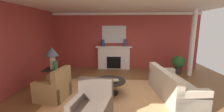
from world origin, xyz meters
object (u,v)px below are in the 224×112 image
object	(u,v)px
armchair_near_window	(54,89)
table_lamp	(52,54)
armchair_facing_fireplace	(92,111)
side_table	(54,77)
vase_on_side_table	(56,65)
fireplace	(114,58)
mantel_mirror	(114,34)
vase_mantel_left	(103,43)
potted_plant	(178,63)
vase_mantel_right	(125,43)
coffee_table	(110,84)
sofa	(172,87)

from	to	relation	value
armchair_near_window	table_lamp	world-z (taller)	table_lamp
armchair_facing_fireplace	table_lamp	bearing A→B (deg)	131.80
side_table	vase_on_side_table	xyz separation A→B (m)	(0.15, -0.12, 0.45)
fireplace	vase_on_side_table	xyz separation A→B (m)	(-1.83, -2.74, 0.30)
armchair_facing_fireplace	mantel_mirror	bearing A→B (deg)	86.10
vase_mantel_left	potted_plant	distance (m)	3.68
vase_on_side_table	vase_mantel_left	size ratio (longest dim) A/B	0.93
potted_plant	vase_mantel_right	bearing A→B (deg)	165.51
mantel_mirror	vase_mantel_left	xyz separation A→B (m)	(-0.55, -0.17, -0.42)
table_lamp	vase_mantel_left	bearing A→B (deg)	60.86
side_table	armchair_facing_fireplace	bearing A→B (deg)	-48.20
armchair_near_window	vase_mantel_left	world-z (taller)	vase_mantel_left
mantel_mirror	table_lamp	xyz separation A→B (m)	(-1.98, -2.74, -0.52)
armchair_near_window	side_table	distance (m)	0.85
armchair_near_window	vase_mantel_right	xyz separation A→B (m)	(2.19, 3.34, 1.04)
armchair_near_window	vase_mantel_right	size ratio (longest dim) A/B	2.61
mantel_mirror	vase_on_side_table	distance (m)	3.51
coffee_table	vase_on_side_table	distance (m)	1.90
side_table	table_lamp	world-z (taller)	table_lamp
armchair_facing_fireplace	vase_mantel_right	size ratio (longest dim) A/B	2.61
table_lamp	vase_mantel_right	bearing A→B (deg)	45.41
armchair_near_window	vase_mantel_left	xyz separation A→B (m)	(1.09, 3.34, 1.03)
armchair_facing_fireplace	potted_plant	xyz separation A→B (m)	(3.29, 3.81, 0.19)
sofa	vase_mantel_left	bearing A→B (deg)	129.18
armchair_facing_fireplace	potted_plant	size ratio (longest dim) A/B	1.14
vase_mantel_right	fireplace	bearing A→B (deg)	174.87
mantel_mirror	side_table	bearing A→B (deg)	-125.90
sofa	potted_plant	distance (m)	2.62
armchair_facing_fireplace	vase_mantel_left	distance (m)	4.56
vase_mantel_left	vase_on_side_table	bearing A→B (deg)	-115.49
armchair_facing_fireplace	armchair_near_window	bearing A→B (deg)	140.44
side_table	sofa	bearing A→B (deg)	-6.39
fireplace	potted_plant	bearing A→B (deg)	-12.80
mantel_mirror	potted_plant	size ratio (longest dim) A/B	1.45
coffee_table	vase_on_side_table	world-z (taller)	vase_on_side_table
side_table	vase_mantel_right	size ratio (longest dim) A/B	1.93
mantel_mirror	coffee_table	size ratio (longest dim) A/B	1.20
vase_on_side_table	armchair_near_window	bearing A→B (deg)	-73.65
fireplace	coffee_table	world-z (taller)	fireplace
vase_mantel_right	armchair_near_window	bearing A→B (deg)	-123.30
armchair_facing_fireplace	side_table	size ratio (longest dim) A/B	1.36
sofa	vase_mantel_right	world-z (taller)	vase_mantel_right
sofa	armchair_near_window	world-z (taller)	armchair_near_window
fireplace	vase_mantel_left	world-z (taller)	vase_mantel_left
vase_mantel_right	table_lamp	bearing A→B (deg)	-134.59
potted_plant	side_table	bearing A→B (deg)	-158.63
mantel_mirror	armchair_near_window	bearing A→B (deg)	-115.09
table_lamp	vase_on_side_table	distance (m)	0.42
sofa	vase_mantel_left	distance (m)	4.01
armchair_near_window	armchair_facing_fireplace	size ratio (longest dim) A/B	1.00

